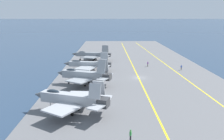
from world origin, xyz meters
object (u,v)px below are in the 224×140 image
at_px(parked_jet_nearest, 71,99).
at_px(parked_jet_second, 84,75).
at_px(crew_green_vest, 131,134).
at_px(crew_blue_vest, 181,67).
at_px(parked_jet_third, 88,64).
at_px(crew_purple_vest, 148,64).
at_px(parked_jet_fourth, 92,54).

relative_size(parked_jet_nearest, parked_jet_second, 1.01).
height_order(parked_jet_nearest, crew_green_vest, parked_jet_nearest).
bearing_deg(crew_blue_vest, crew_green_vest, 154.81).
bearing_deg(parked_jet_third, crew_purple_vest, -72.82).
bearing_deg(crew_purple_vest, parked_jet_fourth, 60.65).
xyz_separation_m(parked_jet_nearest, parked_jet_fourth, (51.37, -0.59, -0.29)).
distance_m(parked_jet_second, crew_green_vest, 29.76).
xyz_separation_m(parked_jet_third, crew_green_vest, (-43.87, -9.60, -1.33)).
height_order(parked_jet_third, parked_jet_fourth, parked_jet_third).
height_order(crew_blue_vest, crew_purple_vest, crew_purple_vest).
bearing_deg(parked_jet_fourth, parked_jet_second, -179.82).
bearing_deg(parked_jet_third, crew_blue_vest, -88.58).
bearing_deg(parked_jet_second, crew_blue_vest, -61.59).
relative_size(parked_jet_fourth, crew_blue_vest, 9.14).
xyz_separation_m(parked_jet_nearest, parked_jet_third, (33.62, -0.53, -0.48)).
distance_m(parked_jet_fourth, crew_purple_vest, 23.39).
bearing_deg(parked_jet_fourth, parked_jet_third, 179.82).
distance_m(crew_blue_vest, crew_green_vest, 49.31).
bearing_deg(parked_jet_third, crew_green_vest, -167.65).
height_order(parked_jet_nearest, crew_blue_vest, parked_jet_nearest).
xyz_separation_m(parked_jet_third, parked_jet_fourth, (17.75, -0.06, 0.19)).
distance_m(crew_blue_vest, crew_purple_vest, 11.60).
height_order(parked_jet_second, parked_jet_third, parked_jet_second).
relative_size(crew_blue_vest, crew_purple_vest, 0.96).
distance_m(parked_jet_nearest, parked_jet_second, 17.93).
height_order(parked_jet_third, crew_blue_vest, parked_jet_third).
bearing_deg(parked_jet_second, parked_jet_third, 0.58).
height_order(parked_jet_fourth, crew_blue_vest, parked_jet_fourth).
bearing_deg(parked_jet_second, crew_green_vest, -161.46).
xyz_separation_m(parked_jet_nearest, crew_purple_vest, (39.93, -20.93, -1.74)).
bearing_deg(parked_jet_second, crew_purple_vest, -42.60).
distance_m(parked_jet_fourth, crew_green_vest, 62.37).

